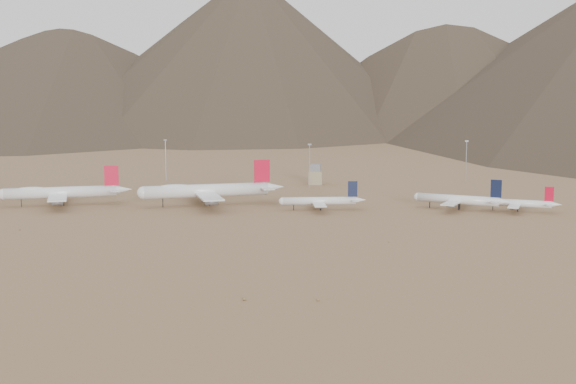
# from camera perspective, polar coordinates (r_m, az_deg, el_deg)

# --- Properties ---
(ground) EXTENTS (3000.00, 3000.00, 0.00)m
(ground) POSITION_cam_1_polar(r_m,az_deg,el_deg) (365.85, -4.14, -1.79)
(ground) COLOR #9B7650
(ground) RESTS_ON ground
(mountain_ridge) EXTENTS (4400.00, 1000.00, 300.00)m
(mountain_ridge) POSITION_cam_1_polar(r_m,az_deg,el_deg) (1259.44, 3.34, 11.94)
(mountain_ridge) COLOR #4C3E2D
(mountain_ridge) RESTS_ON ground
(widebody_centre) EXTENTS (61.86, 49.43, 19.26)m
(widebody_centre) POSITION_cam_1_polar(r_m,az_deg,el_deg) (413.46, -15.82, -0.01)
(widebody_centre) COLOR silver
(widebody_centre) RESTS_ON ground
(widebody_east) EXTENTS (70.18, 56.28, 22.05)m
(widebody_east) POSITION_cam_1_polar(r_m,az_deg,el_deg) (399.55, -5.78, 0.12)
(widebody_east) COLOR silver
(widebody_east) RESTS_ON ground
(narrowbody_a) EXTENTS (41.82, 30.50, 13.90)m
(narrowbody_a) POSITION_cam_1_polar(r_m,az_deg,el_deg) (383.91, 2.39, -0.63)
(narrowbody_a) COLOR silver
(narrowbody_a) RESTS_ON ground
(narrowbody_b) EXTENTS (45.11, 33.71, 15.56)m
(narrowbody_b) POSITION_cam_1_polar(r_m,az_deg,el_deg) (392.68, 12.15, -0.53)
(narrowbody_b) COLOR silver
(narrowbody_b) RESTS_ON ground
(narrowbody_c) EXTENTS (37.08, 27.34, 12.48)m
(narrowbody_c) POSITION_cam_1_polar(r_m,az_deg,el_deg) (394.89, 16.10, -0.76)
(narrowbody_c) COLOR silver
(narrowbody_c) RESTS_ON ground
(control_tower) EXTENTS (8.00, 8.00, 12.00)m
(control_tower) POSITION_cam_1_polar(r_m,az_deg,el_deg) (479.27, 1.97, 1.18)
(control_tower) COLOR gray
(control_tower) RESTS_ON ground
(mast_west) EXTENTS (2.00, 0.60, 25.70)m
(mast_west) POSITION_cam_1_polar(r_m,az_deg,el_deg) (501.25, -8.70, 2.41)
(mast_west) COLOR gray
(mast_west) RESTS_ON ground
(mast_centre) EXTENTS (2.00, 0.60, 25.70)m
(mast_centre) POSITION_cam_1_polar(r_m,az_deg,el_deg) (461.32, 1.54, 2.03)
(mast_centre) COLOR gray
(mast_centre) RESTS_ON ground
(mast_east) EXTENTS (2.00, 0.60, 25.70)m
(mast_east) POSITION_cam_1_polar(r_m,az_deg,el_deg) (498.10, 12.56, 2.28)
(mast_east) COLOR gray
(mast_east) RESTS_ON ground
(desert_scrub) EXTENTS (448.10, 160.01, 0.89)m
(desert_scrub) POSITION_cam_1_polar(r_m,az_deg,el_deg) (248.67, -7.91, -6.41)
(desert_scrub) COLOR olive
(desert_scrub) RESTS_ON ground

